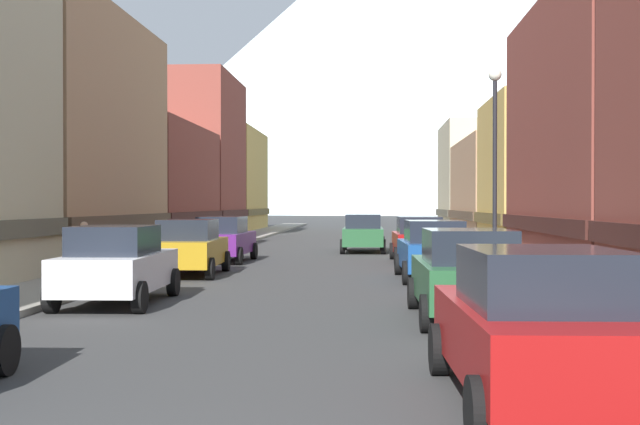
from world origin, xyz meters
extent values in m
cube|color=gray|center=(-6.25, 35.00, 0.07)|extent=(2.50, 100.00, 0.15)
cube|color=gray|center=(6.25, 35.00, 0.07)|extent=(2.50, 100.00, 0.15)
cube|color=tan|center=(-10.96, 26.73, 4.84)|extent=(6.93, 12.74, 9.69)
cube|color=brown|center=(-10.96, 26.73, 1.60)|extent=(7.23, 12.74, 0.50)
cube|color=brown|center=(-11.46, 39.90, 3.29)|extent=(7.92, 13.19, 6.59)
cube|color=#3B1B16|center=(-11.46, 39.90, 1.60)|extent=(8.22, 13.19, 0.50)
cube|color=brown|center=(-12.29, 52.18, 5.56)|extent=(9.57, 10.68, 11.12)
cube|color=#3B1B16|center=(-12.29, 52.18, 1.60)|extent=(9.87, 10.68, 0.50)
cube|color=#D8B259|center=(-11.25, 64.30, 4.23)|extent=(7.49, 13.04, 8.46)
cube|color=brown|center=(-11.25, 64.30, 1.60)|extent=(7.79, 13.04, 0.50)
cube|color=#D8B259|center=(11.91, 34.30, 3.59)|extent=(8.81, 8.69, 7.19)
cube|color=brown|center=(11.91, 34.30, 1.60)|extent=(9.11, 8.69, 0.50)
cube|color=tan|center=(11.54, 46.13, 3.09)|extent=(8.09, 13.79, 6.18)
cube|color=brown|center=(11.54, 46.13, 1.60)|extent=(8.39, 13.79, 0.50)
cube|color=beige|center=(11.73, 58.48, 4.17)|extent=(8.47, 10.17, 8.35)
cube|color=#595444|center=(11.73, 58.48, 1.60)|extent=(8.77, 10.17, 0.50)
cylinder|color=black|center=(-2.92, 5.85, 0.34)|extent=(0.23, 0.68, 0.68)
cube|color=silver|center=(-3.80, 13.64, 0.74)|extent=(1.96, 4.45, 0.80)
cube|color=#1E232D|center=(-3.79, 13.39, 1.46)|extent=(1.66, 2.24, 0.64)
cylinder|color=black|center=(-4.76, 15.26, 0.34)|extent=(0.24, 0.69, 0.68)
cylinder|color=black|center=(-2.93, 15.31, 0.34)|extent=(0.24, 0.69, 0.68)
cylinder|color=black|center=(-4.67, 11.96, 0.34)|extent=(0.24, 0.69, 0.68)
cylinder|color=black|center=(-2.84, 12.01, 0.34)|extent=(0.24, 0.69, 0.68)
cube|color=#B28419|center=(-3.80, 21.10, 0.74)|extent=(1.98, 4.46, 0.80)
cube|color=#1E232D|center=(-3.79, 20.85, 1.46)|extent=(1.67, 2.25, 0.64)
cylinder|color=black|center=(-4.77, 22.72, 0.34)|extent=(0.24, 0.69, 0.68)
cylinder|color=black|center=(-2.93, 22.77, 0.34)|extent=(0.24, 0.69, 0.68)
cylinder|color=black|center=(-4.67, 19.42, 0.34)|extent=(0.24, 0.69, 0.68)
cylinder|color=black|center=(-2.83, 19.48, 0.34)|extent=(0.24, 0.69, 0.68)
cube|color=#591E72|center=(-3.80, 27.16, 0.74)|extent=(1.96, 4.45, 0.80)
cube|color=#1E232D|center=(-3.81, 26.91, 1.46)|extent=(1.66, 2.24, 0.64)
cylinder|color=black|center=(-4.68, 28.84, 0.34)|extent=(0.24, 0.69, 0.68)
cylinder|color=black|center=(-2.84, 28.79, 0.34)|extent=(0.24, 0.69, 0.68)
cylinder|color=black|center=(-4.76, 25.54, 0.34)|extent=(0.24, 0.69, 0.68)
cylinder|color=black|center=(-2.92, 25.49, 0.34)|extent=(0.24, 0.69, 0.68)
cube|color=#9E1111|center=(3.80, 4.67, 0.74)|extent=(1.98, 4.46, 0.80)
cube|color=#1E232D|center=(3.81, 4.42, 1.46)|extent=(1.67, 2.25, 0.64)
cylinder|color=black|center=(2.83, 6.29, 0.34)|extent=(0.24, 0.69, 0.68)
cylinder|color=black|center=(4.67, 6.35, 0.34)|extent=(0.24, 0.69, 0.68)
cylinder|color=black|center=(2.93, 2.99, 0.34)|extent=(0.24, 0.69, 0.68)
cube|color=#265933|center=(3.80, 11.53, 0.74)|extent=(1.92, 4.43, 0.80)
cube|color=#1E232D|center=(3.80, 11.28, 1.46)|extent=(1.64, 2.23, 0.64)
cylinder|color=black|center=(2.85, 13.16, 0.34)|extent=(0.23, 0.68, 0.68)
cylinder|color=black|center=(4.69, 13.19, 0.34)|extent=(0.23, 0.68, 0.68)
cylinder|color=black|center=(2.91, 9.86, 0.34)|extent=(0.23, 0.68, 0.68)
cylinder|color=black|center=(4.75, 9.89, 0.34)|extent=(0.23, 0.68, 0.68)
cube|color=#19478C|center=(3.80, 20.07, 0.74)|extent=(1.99, 4.46, 0.80)
cube|color=#1E232D|center=(3.81, 19.82, 1.46)|extent=(1.68, 2.25, 0.64)
cylinder|color=black|center=(2.82, 21.68, 0.34)|extent=(0.24, 0.69, 0.68)
cylinder|color=black|center=(4.66, 21.75, 0.34)|extent=(0.24, 0.69, 0.68)
cylinder|color=black|center=(2.94, 18.39, 0.34)|extent=(0.24, 0.69, 0.68)
cylinder|color=black|center=(4.78, 18.45, 0.34)|extent=(0.24, 0.69, 0.68)
cube|color=#9E1111|center=(3.80, 27.42, 0.74)|extent=(1.95, 4.44, 0.80)
cube|color=#1E232D|center=(3.81, 27.17, 1.46)|extent=(1.65, 2.24, 0.64)
cylinder|color=black|center=(2.84, 29.04, 0.34)|extent=(0.24, 0.69, 0.68)
cylinder|color=black|center=(4.68, 29.09, 0.34)|extent=(0.24, 0.69, 0.68)
cylinder|color=black|center=(2.92, 25.74, 0.34)|extent=(0.24, 0.69, 0.68)
cylinder|color=black|center=(4.76, 25.79, 0.34)|extent=(0.24, 0.69, 0.68)
cube|color=#265933|center=(1.60, 34.04, 0.74)|extent=(1.84, 4.40, 0.80)
cube|color=#1E232D|center=(1.60, 33.79, 1.46)|extent=(1.60, 2.20, 0.64)
cylinder|color=black|center=(0.68, 35.69, 0.34)|extent=(0.22, 0.68, 0.68)
cylinder|color=black|center=(2.52, 35.69, 0.34)|extent=(0.22, 0.68, 0.68)
cylinder|color=black|center=(0.68, 32.39, 0.34)|extent=(0.22, 0.68, 0.68)
cylinder|color=black|center=(2.52, 32.39, 0.34)|extent=(0.22, 0.68, 0.68)
cylinder|color=#4C5156|center=(6.35, 10.58, 0.60)|extent=(0.56, 0.56, 0.90)
cylinder|color=#2D2D33|center=(6.35, 10.58, 1.09)|extent=(0.59, 0.59, 0.08)
cylinder|color=maroon|center=(-6.25, 18.37, 0.85)|extent=(0.36, 0.36, 1.39)
sphere|color=tan|center=(-6.25, 18.37, 1.65)|extent=(0.22, 0.22, 0.22)
cylinder|color=black|center=(5.35, 18.21, 2.90)|extent=(0.12, 0.12, 5.50)
sphere|color=white|center=(5.35, 18.21, 5.83)|extent=(0.36, 0.36, 0.36)
cone|color=silver|center=(16.76, 260.00, 50.67)|extent=(218.95, 218.95, 101.34)
camera|label=1|loc=(1.91, -4.68, 2.27)|focal=46.20mm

